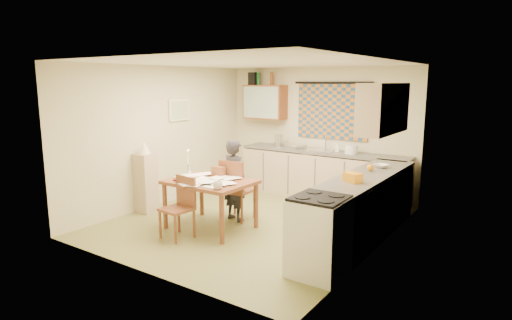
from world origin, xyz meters
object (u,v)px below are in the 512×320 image
Objects in this scene: stove at (319,236)px; chair_far at (238,201)px; dining_table at (211,204)px; counter_back at (322,175)px; person at (235,180)px; shelf_stand at (146,183)px; counter_right at (363,208)px.

stove is 2.28m from chair_far.
stove is 2.15m from dining_table.
chair_far is (0.09, 0.57, -0.07)m from dining_table.
counter_back is 2.13m from person.
chair_far is 0.98× the size of shelf_stand.
shelf_stand is (-3.54, -0.87, 0.06)m from counter_right.
dining_table is at bearing 77.76° from chair_far.
counter_right is 3.65m from shelf_stand.
stove is 0.94× the size of chair_far.
shelf_stand reaches higher than dining_table.
person reaches higher than dining_table.
counter_right is 2.23× the size of person.
dining_table is 1.25× the size of chair_far.
counter_right is at bearing -157.81° from person.
dining_table is at bearing -156.91° from counter_right.
person is (-0.56, -2.04, 0.21)m from counter_back.
person is (-2.01, 1.06, 0.20)m from stove.
counter_right is 2.90× the size of shelf_stand.
counter_right is (1.45, -1.67, -0.00)m from counter_back.
counter_right is 2.36× the size of dining_table.
stove is (0.00, -1.42, 0.02)m from counter_right.
counter_right is 2.02m from chair_far.
chair_far is at bearing 19.71° from shelf_stand.
dining_table is 0.94× the size of person.
person is at bearing 83.41° from dining_table.
stove reaches higher than dining_table.
stove is 0.92× the size of shelf_stand.
counter_right is 2.96× the size of chair_far.
chair_far is at bearing -98.67° from person.
counter_back and counter_right have the same top height.
chair_far reaches higher than counter_right.
counter_back is 3.31× the size of chair_far.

